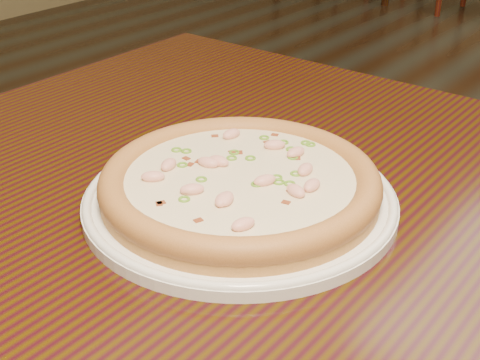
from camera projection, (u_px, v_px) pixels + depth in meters
The scene contains 3 objects.
hero_table at pixel (357, 301), 0.71m from camera, with size 1.20×0.80×0.75m.
plate at pixel (240, 198), 0.69m from camera, with size 0.32×0.32×0.02m.
pizza at pixel (240, 182), 0.68m from camera, with size 0.29×0.29×0.03m.
Camera 1 is at (0.26, -1.04, 1.10)m, focal length 50.00 mm.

